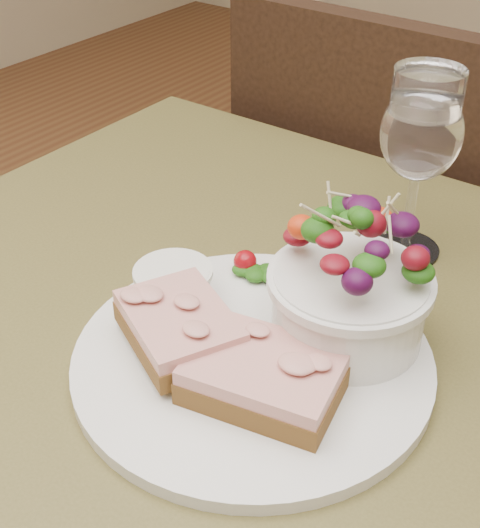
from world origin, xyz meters
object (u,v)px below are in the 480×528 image
Objects in this scene: dinner_plate at (252,359)px; ramekin at (174,285)px; sandwich_back at (179,326)px; salad_bowl at (351,277)px; wine_glass at (421,139)px; chair_far at (386,330)px; sandwich_front at (265,376)px; cafe_table at (224,428)px.

dinner_plate is 0.10m from ramekin.
salad_bowl reaches higher than sandwich_back.
sandwich_back is at bearing -136.73° from salad_bowl.
salad_bowl is at bearing 53.48° from dinner_plate.
dinner_plate is 0.26m from wine_glass.
sandwich_back is (-0.05, -0.03, 0.03)m from dinner_plate.
chair_far reaches higher than sandwich_front.
cafe_table is 0.14m from sandwich_back.
sandwich_front is 1.01× the size of sandwich_back.
sandwich_back is 0.06m from ramekin.
ramekin is at bearing 149.69° from sandwich_front.
salad_bowl is at bearing -81.83° from wine_glass.
cafe_table is 0.15m from ramekin.
chair_far is 5.14× the size of wine_glass.
wine_glass is (-0.01, 0.26, 0.10)m from sandwich_front.
salad_bowl is at bearing 68.59° from sandwich_front.
cafe_table is 0.73m from chair_far.
wine_glass reaches higher than dinner_plate.
cafe_table is at bearing 141.72° from sandwich_front.
sandwich_back is 0.28m from wine_glass.
chair_far is at bearing 94.33° from ramekin.
sandwich_front is 0.28m from wine_glass.
sandwich_back is at bearing -45.15° from ramekin.
chair_far is at bearing 108.61° from salad_bowl.
chair_far is 7.10× the size of sandwich_back.
salad_bowl reaches higher than sandwich_front.
cafe_table is at bearing -9.35° from ramekin.
salad_bowl is at bearing 36.17° from cafe_table.
salad_bowl is (0.05, 0.07, 0.07)m from dinner_plate.
sandwich_front is at bearing 26.50° from sandwich_back.
sandwich_back is 0.72× the size of wine_glass.
dinner_plate is at bearing -7.84° from cafe_table.
cafe_table is at bearing 172.16° from dinner_plate.
ramekin reaches higher than dinner_plate.
sandwich_back is (-0.02, -0.03, 0.14)m from cafe_table.
chair_far is 0.73m from wine_glass.
sandwich_back is at bearing 168.65° from sandwich_front.
chair_far is 0.84m from sandwich_front.
wine_glass is (0.06, 0.22, 0.22)m from cafe_table.
sandwich_back is at bearing -150.84° from dinner_plate.
sandwich_front is 0.13m from ramekin.
ramekin is (-0.10, 0.01, 0.03)m from dinner_plate.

